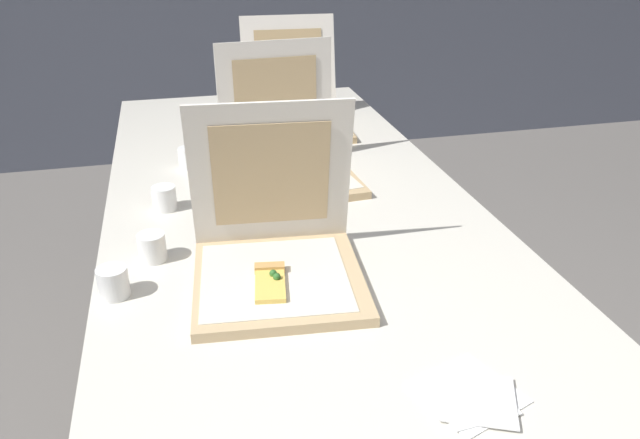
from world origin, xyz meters
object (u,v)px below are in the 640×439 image
Objects in this scene: cup_white_far at (189,158)px; cup_white_near_center at (152,247)px; pizza_box_middle at (289,160)px; table at (297,225)px; napkin_pile at (471,396)px; cup_white_near_left at (113,282)px; pizza_box_back at (296,113)px; cup_white_mid at (164,198)px; pizza_box_front at (277,256)px.

cup_white_far is 1.00× the size of cup_white_near_center.
table is at bearing -100.21° from pizza_box_middle.
table is 0.77m from napkin_pile.
cup_white_near_center is at bearing 130.69° from napkin_pile.
table is at bearing 34.57° from cup_white_near_left.
pizza_box_back is at bearing 89.56° from napkin_pile.
cup_white_near_left is (-0.11, -0.40, 0.00)m from cup_white_mid.
pizza_box_back is at bearing 59.70° from cup_white_near_center.
table is 6.26× the size of pizza_box_front.
cup_white_near_center is (-0.37, -0.17, 0.07)m from table.
pizza_box_front reaches higher than cup_white_near_left.
cup_white_mid and cup_white_far have the same top height.
pizza_box_front is 0.86× the size of pizza_box_back.
cup_white_far is at bearing -138.20° from pizza_box_back.
cup_white_far and cup_white_near_center have the same top height.
cup_white_near_left reaches higher than table.
pizza_box_back is 2.31× the size of napkin_pile.
napkin_pile is (0.24, -0.44, -0.05)m from pizza_box_front.
table is 0.25m from pizza_box_middle.
cup_white_far is at bearing 74.83° from cup_white_mid.
pizza_box_middle is (0.03, 0.23, 0.10)m from table.
pizza_box_back is 6.98× the size of cup_white_far.
napkin_pile is (0.13, -0.75, 0.05)m from table.
pizza_box_front is at bearing -107.46° from pizza_box_middle.
table is 37.63× the size of cup_white_near_center.
cup_white_near_center is at bearing -117.10° from pizza_box_back.
napkin_pile is at bearing -49.31° from cup_white_near_center.
pizza_box_front reaches higher than cup_white_mid.
cup_white_near_center is (-0.39, -0.40, -0.02)m from pizza_box_middle.
cup_white_far is (-0.15, 0.70, -0.02)m from pizza_box_front.
pizza_box_back is 0.77m from cup_white_mid.
pizza_box_front is 6.01× the size of cup_white_far.
pizza_box_middle is at bearing 81.54° from pizza_box_front.
pizza_box_middle reaches higher than pizza_box_front.
cup_white_near_left is at bearing -117.05° from pizza_box_back.
table is at bearing 76.49° from pizza_box_front.
pizza_box_back reaches higher than napkin_pile.
pizza_box_front reaches higher than cup_white_far.
cup_white_near_center is at bearing -137.97° from pizza_box_middle.
pizza_box_middle reaches higher than table.
napkin_pile is at bearing -37.86° from cup_white_near_left.
table is at bearing 100.02° from napkin_pile.
pizza_box_front is 0.47m from cup_white_mid.
cup_white_mid is 0.33× the size of napkin_pile.
cup_white_far is 0.71m from cup_white_near_left.
pizza_box_middle is 6.07× the size of cup_white_far.
cup_white_near_left is at bearing -119.94° from cup_white_near_center.
cup_white_near_center reaches higher than napkin_pile.
pizza_box_middle is 6.07× the size of cup_white_near_center.
cup_white_near_left is at bearing -105.18° from cup_white_far.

